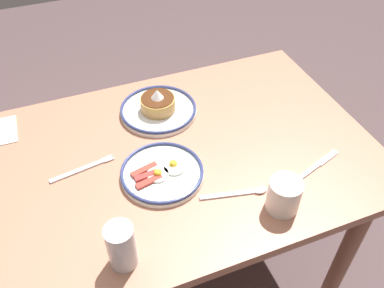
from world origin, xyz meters
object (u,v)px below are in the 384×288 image
Objects in this scene: tea_spoon at (243,192)px; fork_near at (83,169)px; coffee_mug at (284,194)px; drinking_glass at (122,248)px; butter_knife at (314,167)px; plate_center_pancakes at (162,173)px; plate_near_main at (158,108)px.

fork_near is at bearing -32.49° from tea_spoon.
coffee_mug is 0.45m from drinking_glass.
fork_near is at bearing -34.87° from coffee_mug.
tea_spoon reaches higher than fork_near.
tea_spoon is (-0.41, 0.26, 0.00)m from fork_near.
coffee_mug reaches higher than butter_knife.
plate_center_pancakes is 0.24m from fork_near.
drinking_glass reaches higher than fork_near.
tea_spoon is at bearing -167.08° from drinking_glass.
drinking_glass reaches higher than plate_center_pancakes.
coffee_mug is 0.20m from butter_knife.
plate_near_main is 1.37× the size of tea_spoon.
drinking_glass reaches higher than tea_spoon.
drinking_glass is (0.45, 0.01, 0.01)m from coffee_mug.
fork_near is 0.49m from tea_spoon.
coffee_mug is 0.12m from tea_spoon.
coffee_mug is (-0.19, 0.52, 0.03)m from plate_near_main.
tea_spoon is (0.08, -0.08, -0.05)m from coffee_mug.
drinking_glass is at bearing 96.35° from fork_near.
plate_center_pancakes is at bearing -126.90° from drinking_glass.
drinking_glass is at bearing 0.78° from coffee_mug.
plate_near_main is at bearing -149.40° from fork_near.
drinking_glass reaches higher than plate_near_main.
butter_knife is (-0.62, -0.10, -0.06)m from drinking_glass.
coffee_mug reaches higher than plate_center_pancakes.
plate_near_main is 1.07× the size of plate_center_pancakes.
plate_near_main reaches higher than tea_spoon.
fork_near is at bearing -83.65° from drinking_glass.
plate_near_main is 2.22× the size of coffee_mug.
coffee_mug is 0.60× the size of fork_near.
fork_near is at bearing -27.15° from plate_center_pancakes.
drinking_glass is 0.36m from fork_near.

